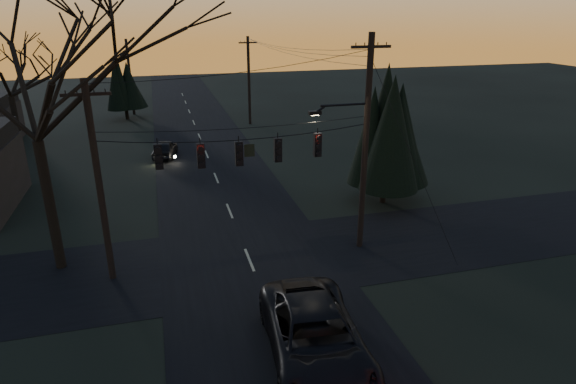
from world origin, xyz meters
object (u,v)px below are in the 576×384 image
object	(u,v)px
utility_pole_far_r	(250,124)
bare_tree_left	(27,82)
utility_pole_far_l	(134,114)
suv_near	(315,338)
utility_pole_right	(359,246)
sedan_oncoming_a	(165,149)
utility_pole_left	(113,278)
evergreen_right	(388,131)

from	to	relation	value
utility_pole_far_r	bare_tree_left	bearing A→B (deg)	-117.62
utility_pole_far_l	suv_near	world-z (taller)	utility_pole_far_l
utility_pole_far_r	utility_pole_right	bearing A→B (deg)	-90.00
utility_pole_far_l	bare_tree_left	world-z (taller)	bare_tree_left
utility_pole_far_r	sedan_oncoming_a	xyz separation A→B (m)	(-8.70, -9.83, 0.67)
utility_pole_left	evergreen_right	xyz separation A→B (m)	(15.12, 4.97, 4.38)
utility_pole_far_r	suv_near	distance (m)	35.59
utility_pole_left	utility_pole_far_l	size ratio (longest dim) A/B	1.06
bare_tree_left	evergreen_right	xyz separation A→B (m)	(17.43, 3.35, -3.84)
suv_near	sedan_oncoming_a	size ratio (longest dim) A/B	1.65
utility_pole_right	evergreen_right	distance (m)	7.56
utility_pole_left	utility_pole_far_r	world-z (taller)	same
utility_pole_far_l	sedan_oncoming_a	distance (m)	18.06
utility_pole_right	utility_pole_far_r	distance (m)	28.00
evergreen_right	suv_near	size ratio (longest dim) A/B	1.17
bare_tree_left	sedan_oncoming_a	world-z (taller)	bare_tree_left
utility_pole_left	utility_pole_far_l	distance (m)	36.00
utility_pole_right	utility_pole_far_l	bearing A→B (deg)	107.72
suv_near	utility_pole_left	bearing A→B (deg)	137.87
bare_tree_left	utility_pole_left	bearing A→B (deg)	-35.17
utility_pole_far_r	suv_near	world-z (taller)	utility_pole_far_r
utility_pole_far_r	bare_tree_left	distance (m)	30.88
bare_tree_left	evergreen_right	distance (m)	18.15
evergreen_right	sedan_oncoming_a	distance (m)	18.44
utility_pole_far_l	sedan_oncoming_a	xyz separation A→B (m)	(2.80, -17.83, 0.67)
utility_pole_left	utility_pole_far_r	distance (m)	30.27
evergreen_right	bare_tree_left	bearing A→B (deg)	-169.11
bare_tree_left	evergreen_right	world-z (taller)	bare_tree_left
utility_pole_right	sedan_oncoming_a	distance (m)	20.16
utility_pole_far_r	bare_tree_left	world-z (taller)	bare_tree_left
suv_near	sedan_oncoming_a	bearing A→B (deg)	103.70
utility_pole_far_l	evergreen_right	distance (m)	34.79
bare_tree_left	suv_near	xyz separation A→B (m)	(9.10, -8.89, -7.32)
bare_tree_left	suv_near	bearing A→B (deg)	-44.31
utility_pole_far_r	evergreen_right	bearing A→B (deg)	-81.06
utility_pole_left	suv_near	bearing A→B (deg)	-46.89
utility_pole_right	sedan_oncoming_a	world-z (taller)	utility_pole_right
utility_pole_far_l	suv_near	distance (m)	43.80
sedan_oncoming_a	utility_pole_far_l	bearing A→B (deg)	-70.08
utility_pole_left	sedan_oncoming_a	world-z (taller)	utility_pole_left
utility_pole_far_l	suv_near	xyz separation A→B (m)	(6.80, -43.26, 0.90)
evergreen_right	suv_near	bearing A→B (deg)	-124.22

